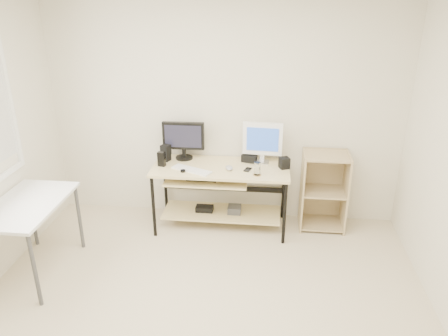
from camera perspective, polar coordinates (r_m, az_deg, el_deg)
name	(u,v)px	position (r m, az deg, el deg)	size (l,w,h in m)	color
room	(176,179)	(3.13, -6.31, -1.48)	(4.01, 4.01, 2.62)	beige
desk	(219,184)	(4.89, -0.69, -2.08)	(1.50, 0.65, 0.75)	beige
side_table	(28,211)	(4.44, -24.28, -5.12)	(0.60, 1.00, 0.75)	white
shelf_unit	(323,189)	(5.08, 12.83, -2.75)	(0.50, 0.40, 0.90)	tan
black_monitor	(183,138)	(4.96, -5.32, 3.91)	(0.47, 0.20, 0.43)	black
white_imac	(263,140)	(4.83, 5.06, 3.67)	(0.44, 0.14, 0.47)	silver
keyboard	(192,170)	(4.71, -4.25, -0.25)	(0.45, 0.13, 0.02)	white
mouse	(229,168)	(4.71, 0.68, 0.02)	(0.08, 0.12, 0.04)	#B0B0B5
center_speaker	(249,159)	(4.91, 3.31, 1.23)	(0.17, 0.08, 0.09)	black
speaker_left	(166,152)	(4.97, -7.60, 2.02)	(0.12, 0.12, 0.19)	black
speaker_right	(284,163)	(4.79, 7.88, 0.66)	(0.10, 0.10, 0.12)	black
audio_controller	(162,159)	(4.84, -8.16, 1.16)	(0.08, 0.05, 0.16)	black
volume_puck	(183,171)	(4.68, -5.40, -0.39)	(0.05, 0.05, 0.02)	black
smartphone	(248,170)	(4.72, 3.11, -0.20)	(0.06, 0.11, 0.01)	black
coaster	(257,175)	(4.60, 4.34, -0.89)	(0.09, 0.09, 0.01)	#A27E49
drinking_glass	(257,168)	(4.57, 4.36, -0.06)	(0.07, 0.07, 0.14)	white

